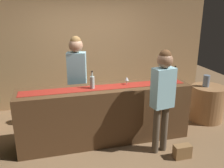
% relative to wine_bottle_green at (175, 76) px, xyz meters
% --- Properties ---
extents(ground_plane, '(10.00, 10.00, 0.00)m').
position_rel_wine_bottle_green_xyz_m(ground_plane, '(-1.28, 0.04, -1.12)').
color(ground_plane, brown).
extents(back_wall, '(6.00, 0.12, 2.90)m').
position_rel_wine_bottle_green_xyz_m(back_wall, '(-1.28, 1.94, 0.33)').
color(back_wall, tan).
rests_on(back_wall, ground).
extents(bar_counter, '(2.96, 0.60, 1.00)m').
position_rel_wine_bottle_green_xyz_m(bar_counter, '(-1.28, 0.04, -0.62)').
color(bar_counter, '#543821').
rests_on(bar_counter, ground).
extents(counter_runner_cloth, '(2.82, 0.28, 0.01)m').
position_rel_wine_bottle_green_xyz_m(counter_runner_cloth, '(-1.28, 0.04, -0.11)').
color(counter_runner_cloth, maroon).
rests_on(counter_runner_cloth, bar_counter).
extents(wine_bottle_green, '(0.07, 0.07, 0.30)m').
position_rel_wine_bottle_green_xyz_m(wine_bottle_green, '(0.00, 0.00, 0.00)').
color(wine_bottle_green, '#194723').
rests_on(wine_bottle_green, bar_counter).
extents(wine_bottle_clear, '(0.07, 0.07, 0.30)m').
position_rel_wine_bottle_green_xyz_m(wine_bottle_clear, '(-1.50, 0.03, 0.00)').
color(wine_bottle_clear, '#B2C6C1').
rests_on(wine_bottle_clear, bar_counter).
extents(wine_glass_near_customer, '(0.07, 0.07, 0.14)m').
position_rel_wine_bottle_green_xyz_m(wine_glass_near_customer, '(-0.18, 0.12, -0.01)').
color(wine_glass_near_customer, silver).
rests_on(wine_glass_near_customer, bar_counter).
extents(wine_glass_mid_counter, '(0.07, 0.07, 0.14)m').
position_rel_wine_bottle_green_xyz_m(wine_glass_mid_counter, '(-0.88, 0.09, -0.01)').
color(wine_glass_mid_counter, silver).
rests_on(wine_glass_mid_counter, bar_counter).
extents(bartender, '(0.38, 0.28, 1.81)m').
position_rel_wine_bottle_green_xyz_m(bartender, '(-1.68, 0.62, 0.02)').
color(bartender, '#26262B').
rests_on(bartender, ground).
extents(customer_sipping, '(0.37, 0.26, 1.71)m').
position_rel_wine_bottle_green_xyz_m(customer_sipping, '(-0.49, -0.54, -0.06)').
color(customer_sipping, brown).
rests_on(customer_sipping, ground).
extents(round_side_table, '(0.68, 0.68, 0.74)m').
position_rel_wine_bottle_green_xyz_m(round_side_table, '(0.98, 0.30, -0.75)').
color(round_side_table, '#996B42').
rests_on(round_side_table, ground).
extents(vase_on_side_table, '(0.13, 0.13, 0.24)m').
position_rel_wine_bottle_green_xyz_m(vase_on_side_table, '(0.91, 0.32, -0.26)').
color(vase_on_side_table, slate).
rests_on(vase_on_side_table, round_side_table).
extents(handbag, '(0.28, 0.14, 0.22)m').
position_rel_wine_bottle_green_xyz_m(handbag, '(-0.22, -0.81, -1.01)').
color(handbag, olive).
rests_on(handbag, ground).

